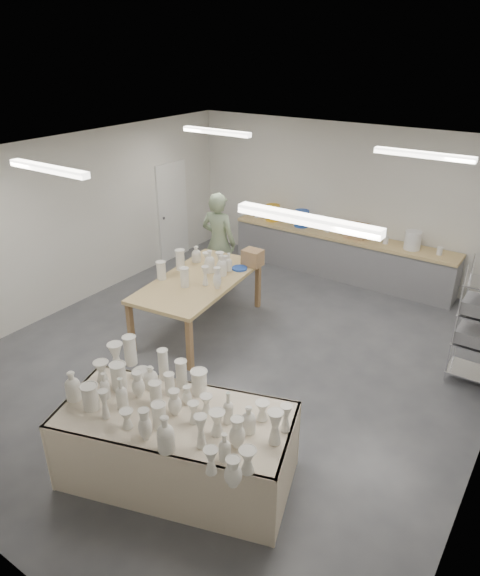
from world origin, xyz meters
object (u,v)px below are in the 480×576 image
Objects in this scene: potter at (219,242)px; red_stool at (227,270)px; drying_table at (176,442)px; work_table at (205,276)px.

potter reaches higher than red_stool.
work_table is (-1.82, 2.88, 0.42)m from drying_table.
drying_table is 1.41× the size of potter.
red_stool is at bearing 106.32° from work_table.
potter reaches higher than work_table.
work_table is 1.79m from red_stool.
red_stool is (-0.66, 1.55, -0.62)m from work_table.
work_table is 6.84× the size of red_stool.
work_table is at bearing 104.84° from drying_table.
drying_table is at bearing 114.99° from potter.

